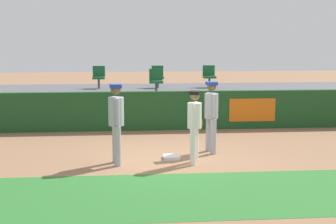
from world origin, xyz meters
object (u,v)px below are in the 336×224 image
seat_back_left (99,76)px  seat_back_center (158,75)px  seat_back_right (209,75)px  seat_front_center (156,80)px  first_base (172,157)px  player_fielder_home (195,122)px  player_runner_visitor (211,112)px  player_coach_visitor (116,118)px

seat_back_left → seat_back_center: (2.23, -0.00, -0.00)m
seat_back_right → seat_front_center: (-2.16, -1.80, -0.00)m
first_base → seat_back_center: (0.14, 7.02, 1.44)m
seat_back_left → seat_back_right: (4.22, 0.00, 0.00)m
first_base → player_fielder_home: player_fielder_home is taller
first_base → seat_back_right: 7.48m
first_base → player_fielder_home: 1.17m
first_base → seat_back_left: 7.46m
seat_back_center → seat_back_right: (1.99, 0.00, 0.00)m
player_fielder_home → player_runner_visitor: (0.57, 1.04, 0.07)m
player_runner_visitor → player_coach_visitor: player_coach_visitor is taller
seat_back_right → seat_back_center: bearing=-180.0°
player_fielder_home → player_coach_visitor: size_ratio=0.91×
first_base → seat_front_center: (-0.04, 5.22, 1.44)m
player_fielder_home → player_coach_visitor: 1.82m
seat_back_right → seat_front_center: 2.82m
player_coach_visitor → seat_back_left: 7.47m
player_runner_visitor → seat_back_left: (-3.15, 6.46, 0.43)m
player_runner_visitor → seat_back_left: 7.20m
player_fielder_home → seat_back_center: seat_back_center is taller
first_base → seat_back_center: 7.17m
seat_front_center → seat_back_left: bearing=138.7°
player_fielder_home → seat_back_right: size_ratio=2.04×
player_fielder_home → seat_front_center: 5.75m
seat_back_left → seat_front_center: 2.73m
player_fielder_home → player_runner_visitor: size_ratio=0.94×
seat_front_center → seat_back_center: bearing=84.4°
seat_back_center → seat_back_right: 1.99m
player_runner_visitor → seat_back_right: bearing=159.6°
player_coach_visitor → seat_back_center: (1.46, 7.42, 0.40)m
first_base → player_coach_visitor: bearing=-163.2°
seat_back_center → seat_front_center: (-0.18, -1.80, 0.00)m
seat_back_left → player_runner_visitor: bearing=-64.0°
seat_back_left → seat_back_right: same height
player_coach_visitor → seat_back_left: (-0.76, 7.42, 0.40)m
first_base → seat_back_right: (2.13, 7.02, 1.44)m
player_fielder_home → seat_back_right: bearing=-173.4°
seat_back_center → seat_back_left: bearing=180.0°
seat_back_right → seat_front_center: size_ratio=1.00×
player_runner_visitor → player_coach_visitor: size_ratio=0.97×
first_base → seat_back_right: bearing=73.1°
seat_back_right → player_fielder_home: bearing=-102.3°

